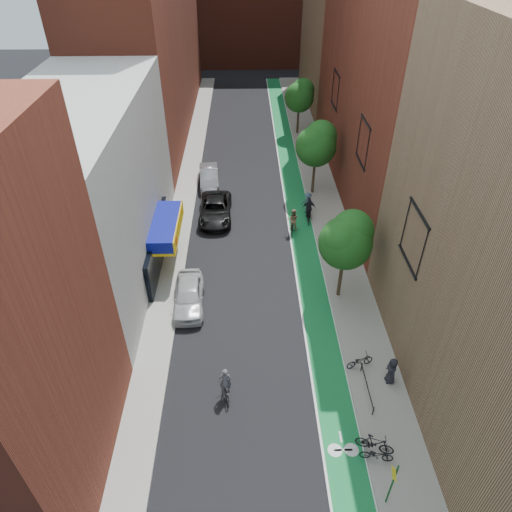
{
  "coord_description": "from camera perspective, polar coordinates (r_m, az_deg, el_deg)",
  "views": [
    {
      "loc": [
        -0.5,
        -12.71,
        20.71
      ],
      "look_at": [
        0.15,
        12.62,
        1.5
      ],
      "focal_mm": 32.0,
      "sensor_mm": 36.0,
      "label": 1
    }
  ],
  "objects": [
    {
      "name": "cyclist_lane_mid",
      "position": [
        38.08,
        6.62,
        5.43
      ],
      "size": [
        1.11,
        1.81,
        2.16
      ],
      "rotation": [
        0.0,
        0.0,
        3.02
      ],
      "color": "black",
      "rests_on": "ground"
    },
    {
      "name": "parked_bike_mid",
      "position": [
        23.87,
        14.64,
        -21.75
      ],
      "size": [
        1.91,
        1.14,
        1.11
      ],
      "primitive_type": "imported",
      "rotation": [
        0.0,
        0.0,
        1.21
      ],
      "color": "black",
      "rests_on": "sidewalk_right"
    },
    {
      "name": "tree_far",
      "position": [
        53.61,
        5.49,
        19.41
      ],
      "size": [
        3.3,
        3.25,
        6.21
      ],
      "color": "#332619",
      "rests_on": "ground"
    },
    {
      "name": "ground",
      "position": [
        24.3,
        0.44,
        -21.27
      ],
      "size": [
        160.0,
        160.0,
        0.0
      ],
      "primitive_type": "plane",
      "color": "black",
      "rests_on": "ground"
    },
    {
      "name": "tree_near",
      "position": [
        28.5,
        11.26,
        2.07
      ],
      "size": [
        3.4,
        3.36,
        6.42
      ],
      "color": "#332619",
      "rests_on": "ground"
    },
    {
      "name": "building_left_far_red",
      "position": [
        56.55,
        -13.6,
        26.39
      ],
      "size": [
        8.0,
        36.0,
        22.0
      ],
      "primitive_type": "cube",
      "color": "maroon",
      "rests_on": "ground"
    },
    {
      "name": "cyclist_lead",
      "position": [
        24.97,
        -3.83,
        -16.12
      ],
      "size": [
        0.85,
        1.71,
        2.11
      ],
      "rotation": [
        0.0,
        0.0,
        3.32
      ],
      "color": "black",
      "rests_on": "ground"
    },
    {
      "name": "cyclist_lane_near",
      "position": [
        36.41,
        4.61,
        4.18
      ],
      "size": [
        0.98,
        1.57,
        2.14
      ],
      "rotation": [
        0.0,
        0.0,
        2.96
      ],
      "color": "black",
      "rests_on": "ground"
    },
    {
      "name": "sidewalk_right",
      "position": [
        44.42,
        7.86,
        9.12
      ],
      "size": [
        3.0,
        68.0,
        0.15
      ],
      "primitive_type": "cube",
      "color": "gray",
      "rests_on": "ground"
    },
    {
      "name": "building_right_far_tan",
      "position": [
        65.01,
        10.75,
        26.23
      ],
      "size": [
        8.0,
        20.0,
        18.0
      ],
      "primitive_type": "cube",
      "color": "#8C6B4C",
      "rests_on": "ground"
    },
    {
      "name": "parked_car_black",
      "position": [
        38.44,
        -5.1,
        5.79
      ],
      "size": [
        2.67,
        5.72,
        1.59
      ],
      "primitive_type": "imported",
      "rotation": [
        0.0,
        0.0,
        0.01
      ],
      "color": "black",
      "rests_on": "ground"
    },
    {
      "name": "building_right_mid_red",
      "position": [
        41.83,
        17.28,
        22.25
      ],
      "size": [
        8.0,
        28.0,
        22.0
      ],
      "primitive_type": "cube",
      "color": "maroon",
      "rests_on": "ground"
    },
    {
      "name": "cyclist_lane_far",
      "position": [
        38.9,
        6.46,
        6.33
      ],
      "size": [
        1.13,
        1.74,
        2.07
      ],
      "rotation": [
        0.0,
        0.0,
        3.11
      ],
      "color": "black",
      "rests_on": "ground"
    },
    {
      "name": "parked_car_silver",
      "position": [
        43.71,
        -5.9,
        9.86
      ],
      "size": [
        2.1,
        4.95,
        1.59
      ],
      "primitive_type": "imported",
      "rotation": [
        0.0,
        0.0,
        0.09
      ],
      "color": "#919599",
      "rests_on": "ground"
    },
    {
      "name": "sign_pole",
      "position": [
        21.81,
        16.67,
        -25.48
      ],
      "size": [
        0.13,
        0.71,
        3.0
      ],
      "color": "#194C26",
      "rests_on": "sidewalk_right"
    },
    {
      "name": "bike_lane",
      "position": [
        44.13,
        4.61,
        9.06
      ],
      "size": [
        2.0,
        68.0,
        0.01
      ],
      "primitive_type": "cube",
      "color": "#136E32",
      "rests_on": "ground"
    },
    {
      "name": "parked_car_white",
      "position": [
        29.99,
        -8.42,
        -4.88
      ],
      "size": [
        2.18,
        4.89,
        1.63
      ],
      "primitive_type": "imported",
      "rotation": [
        0.0,
        0.0,
        0.05
      ],
      "color": "silver",
      "rests_on": "ground"
    },
    {
      "name": "sidewalk_left",
      "position": [
        44.21,
        -8.55,
        8.91
      ],
      "size": [
        2.0,
        68.0,
        0.15
      ],
      "primitive_type": "cube",
      "color": "gray",
      "rests_on": "ground"
    },
    {
      "name": "building_left_white",
      "position": [
        32.25,
        -20.48,
        7.57
      ],
      "size": [
        8.0,
        20.0,
        12.0
      ],
      "primitive_type": "cube",
      "color": "silver",
      "rests_on": "ground"
    },
    {
      "name": "parked_bike_near",
      "position": [
        23.77,
        14.85,
        -22.86
      ],
      "size": [
        1.63,
        0.81,
        0.82
      ],
      "primitive_type": "imported",
      "rotation": [
        0.0,
        0.0,
        1.4
      ],
      "color": "black",
      "rests_on": "sidewalk_right"
    },
    {
      "name": "parked_bike_far",
      "position": [
        26.87,
        12.85,
        -12.66
      ],
      "size": [
        1.72,
        1.03,
        0.85
      ],
      "primitive_type": "imported",
      "rotation": [
        0.0,
        0.0,
        1.88
      ],
      "color": "black",
      "rests_on": "sidewalk_right"
    },
    {
      "name": "pedestrian",
      "position": [
        26.29,
        16.6,
        -13.57
      ],
      "size": [
        0.57,
        0.85,
        1.7
      ],
      "primitive_type": "imported",
      "rotation": [
        0.0,
        0.0,
        -1.53
      ],
      "color": "black",
      "rests_on": "sidewalk_right"
    },
    {
      "name": "tree_mid",
      "position": [
        40.46,
        7.6,
        13.83
      ],
      "size": [
        3.55,
        3.53,
        6.74
      ],
      "color": "#332619",
      "rests_on": "ground"
    }
  ]
}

